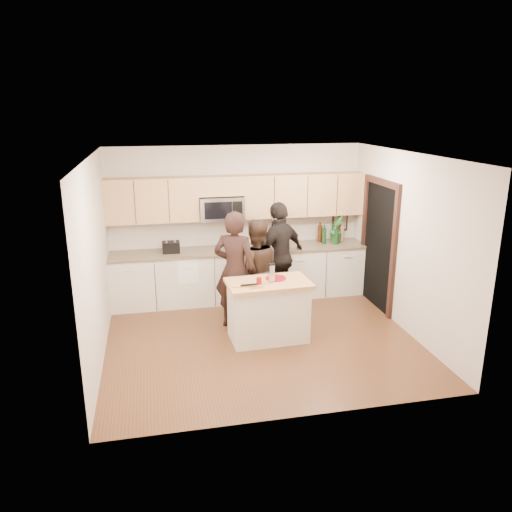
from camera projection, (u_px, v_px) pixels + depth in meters
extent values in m
plane|color=#58301E|center=(261.00, 339.00, 7.45)|extent=(4.50, 4.50, 0.00)
cube|color=beige|center=(237.00, 222.00, 8.93)|extent=(4.50, 0.02, 2.70)
cube|color=beige|center=(303.00, 304.00, 5.18)|extent=(4.50, 0.02, 2.70)
cube|color=beige|center=(96.00, 262.00, 6.61)|extent=(0.02, 4.00, 2.70)
cube|color=beige|center=(407.00, 243.00, 7.51)|extent=(0.02, 4.00, 2.70)
cube|color=white|center=(262.00, 155.00, 6.67)|extent=(4.50, 4.00, 0.02)
cube|color=beige|center=(241.00, 275.00, 8.90)|extent=(4.50, 0.62, 0.90)
cube|color=#796951|center=(240.00, 250.00, 8.76)|extent=(4.50, 0.66, 0.04)
cube|color=tan|center=(152.00, 200.00, 8.35)|extent=(1.55, 0.33, 0.75)
cube|color=tan|center=(303.00, 195.00, 8.88)|extent=(2.17, 0.33, 0.75)
cube|color=tan|center=(220.00, 186.00, 8.52)|extent=(0.78, 0.33, 0.33)
cube|color=silver|center=(221.00, 208.00, 8.60)|extent=(0.76, 0.40, 0.40)
cube|color=black|center=(218.00, 211.00, 8.39)|extent=(0.47, 0.01, 0.29)
cube|color=black|center=(238.00, 210.00, 8.46)|extent=(0.17, 0.01, 0.29)
cube|color=black|center=(379.00, 247.00, 8.43)|extent=(0.02, 1.05, 2.10)
cube|color=black|center=(393.00, 257.00, 7.89)|extent=(0.06, 0.10, 2.10)
cube|color=black|center=(364.00, 239.00, 8.97)|extent=(0.06, 0.10, 2.10)
cube|color=black|center=(382.00, 182.00, 8.12)|extent=(0.06, 1.25, 0.10)
cube|color=black|center=(340.00, 221.00, 9.33)|extent=(0.30, 0.03, 0.38)
cube|color=tan|center=(340.00, 221.00, 9.31)|extent=(0.24, 0.00, 0.32)
cube|color=white|center=(188.00, 270.00, 8.35)|extent=(0.34, 0.01, 0.48)
cube|color=white|center=(186.00, 252.00, 8.56)|extent=(0.34, 0.60, 0.01)
cube|color=beige|center=(268.00, 312.00, 7.34)|extent=(1.13, 0.69, 0.85)
cube|color=tan|center=(268.00, 283.00, 7.21)|extent=(1.23, 0.75, 0.05)
cylinder|color=maroon|center=(276.00, 278.00, 7.33)|extent=(0.30, 0.30, 0.02)
cube|color=silver|center=(272.00, 273.00, 7.16)|extent=(0.07, 0.06, 0.24)
cube|color=black|center=(272.00, 264.00, 7.12)|extent=(0.09, 0.06, 0.02)
cylinder|color=maroon|center=(259.00, 281.00, 7.09)|extent=(0.08, 0.08, 0.09)
cube|color=tan|center=(241.00, 285.00, 7.04)|extent=(0.30, 0.17, 0.02)
cube|color=black|center=(249.00, 285.00, 6.99)|extent=(0.24, 0.04, 0.02)
cube|color=silver|center=(256.00, 287.00, 6.92)|extent=(0.20, 0.03, 0.01)
cube|color=black|center=(171.00, 247.00, 8.48)|extent=(0.29, 0.20, 0.19)
cube|color=silver|center=(167.00, 242.00, 8.43)|extent=(0.03, 0.15, 0.00)
cube|color=silver|center=(175.00, 241.00, 8.46)|extent=(0.03, 0.15, 0.00)
cylinder|color=black|center=(324.00, 234.00, 9.01)|extent=(0.08, 0.08, 0.35)
cylinder|color=#3B1A0A|center=(320.00, 232.00, 9.13)|extent=(0.08, 0.08, 0.37)
cylinder|color=#B2A78C|center=(335.00, 235.00, 9.09)|extent=(0.07, 0.07, 0.28)
cylinder|color=black|center=(333.00, 232.00, 9.16)|extent=(0.07, 0.07, 0.36)
cylinder|color=#3B1A0A|center=(339.00, 234.00, 9.09)|extent=(0.06, 0.06, 0.32)
cylinder|color=#B2A78C|center=(342.00, 231.00, 9.23)|extent=(0.08, 0.08, 0.35)
cylinder|color=black|center=(336.00, 235.00, 8.98)|extent=(0.07, 0.07, 0.34)
imported|color=#2A6B2E|center=(336.00, 229.00, 9.07)|extent=(0.35, 0.37, 0.52)
imported|color=black|center=(235.00, 270.00, 7.63)|extent=(0.80, 0.70, 1.85)
imported|color=#2F2117|center=(255.00, 271.00, 7.90)|extent=(0.85, 0.68, 1.66)
imported|color=black|center=(279.00, 256.00, 8.35)|extent=(1.15, 0.96, 1.85)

